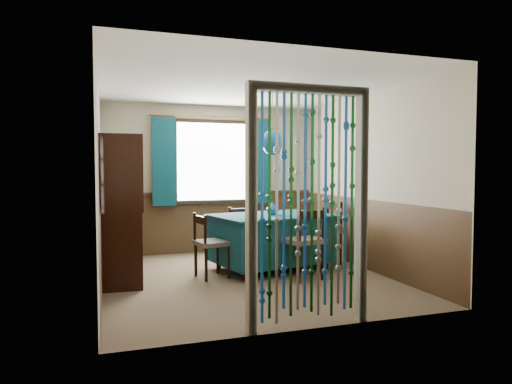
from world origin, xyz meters
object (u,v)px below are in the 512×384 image
object	(u,v)px
vase_table	(273,209)
pendant_lamp	(272,142)
dining_table	(272,238)
vase_sideboard	(125,199)
chair_near	(304,241)
chair_right	(325,230)
bowl_shelf	(127,181)
chair_left	(210,243)
chair_far	(244,232)
sideboard	(122,230)

from	to	relation	value
vase_table	pendant_lamp	bearing A→B (deg)	102.64
dining_table	vase_sideboard	bearing A→B (deg)	156.27
dining_table	pendant_lamp	size ratio (longest dim) A/B	2.08
dining_table	pendant_lamp	xyz separation A→B (m)	(-0.00, 0.00, 1.36)
chair_near	vase_table	bearing A→B (deg)	92.30
chair_right	vase_table	size ratio (longest dim) A/B	5.53
chair_near	vase_sideboard	xyz separation A→B (m)	(-2.17, 1.11, 0.52)
pendant_lamp	bowl_shelf	xyz separation A→B (m)	(-1.98, -0.23, -0.52)
bowl_shelf	vase_sideboard	bearing A→B (deg)	90.00
vase_table	bowl_shelf	bearing A→B (deg)	-173.81
chair_right	pendant_lamp	size ratio (longest dim) A/B	1.08
chair_right	vase_sideboard	distance (m)	2.95
chair_left	chair_right	world-z (taller)	chair_right
chair_near	dining_table	bearing A→B (deg)	92.25
chair_near	vase_table	xyz separation A→B (m)	(-0.18, 0.68, 0.37)
pendant_lamp	vase_table	world-z (taller)	pendant_lamp
chair_far	vase_table	world-z (taller)	vase_table
chair_left	bowl_shelf	size ratio (longest dim) A/B	3.61
dining_table	chair_near	world-z (taller)	chair_near
chair_near	vase_sideboard	distance (m)	2.49
chair_left	vase_sideboard	distance (m)	1.34
chair_near	pendant_lamp	size ratio (longest dim) A/B	1.08
vase_table	chair_far	bearing A→B (deg)	105.44
chair_left	pendant_lamp	xyz separation A→B (m)	(0.95, 0.22, 1.35)
sideboard	vase_table	xyz separation A→B (m)	(2.05, -0.13, 0.24)
pendant_lamp	bowl_shelf	size ratio (longest dim) A/B	3.72
chair_left	sideboard	distance (m)	1.16
chair_far	chair_left	size ratio (longest dim) A/B	0.98
chair_left	bowl_shelf	xyz separation A→B (m)	(-1.04, -0.01, 0.83)
pendant_lamp	chair_right	bearing A→B (deg)	9.34
dining_table	bowl_shelf	xyz separation A→B (m)	(-1.98, -0.23, 0.83)
dining_table	chair_far	bearing A→B (deg)	93.65
pendant_lamp	dining_table	bearing A→B (deg)	-26.57
pendant_lamp	bowl_shelf	world-z (taller)	pendant_lamp
chair_near	chair_right	size ratio (longest dim) A/B	1.00
chair_right	sideboard	xyz separation A→B (m)	(-2.95, -0.04, 0.13)
bowl_shelf	dining_table	bearing A→B (deg)	6.63
chair_right	vase_table	xyz separation A→B (m)	(-0.90, -0.16, 0.37)
vase_table	bowl_shelf	xyz separation A→B (m)	(-1.99, -0.22, 0.42)
dining_table	vase_sideboard	world-z (taller)	vase_sideboard
vase_table	bowl_shelf	size ratio (longest dim) A/B	0.72
chair_near	vase_sideboard	size ratio (longest dim) A/B	4.58
sideboard	chair_near	bearing A→B (deg)	-16.26
dining_table	pendant_lamp	world-z (taller)	pendant_lamp
chair_right	pendant_lamp	distance (m)	1.60
vase_table	bowl_shelf	distance (m)	2.04
dining_table	vase_table	distance (m)	0.42
chair_left	dining_table	bearing A→B (deg)	91.01
vase_table	bowl_shelf	world-z (taller)	bowl_shelf
chair_near	pendant_lamp	world-z (taller)	pendant_lamp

